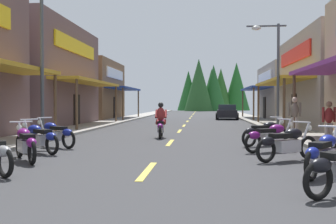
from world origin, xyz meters
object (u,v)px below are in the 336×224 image
object	(u,v)px
motorcycle_parked_right_3	(287,143)
motorcycle_parked_right_4	(271,136)
motorcycle_parked_right_5	(265,132)
motorcycle_parked_left_4	(54,133)
parked_car_curbside	(227,112)
streetlamp_left	(49,40)
motorcycle_parked_left_3	(39,137)
pedestrian_by_shop	(295,114)
motorcycle_parked_left_2	(26,143)
streetlamp_right	(272,61)
pedestrian_browsing	(329,120)
motorcycle_parked_right_2	(324,153)
rider_cruising_lead	(161,123)

from	to	relation	value
motorcycle_parked_right_3	motorcycle_parked_right_4	distance (m)	1.89
motorcycle_parked_right_5	motorcycle_parked_left_4	bearing A→B (deg)	155.62
motorcycle_parked_left_4	parked_car_curbside	xyz separation A→B (m)	(7.41, 23.99, 0.20)
streetlamp_left	motorcycle_parked_left_3	world-z (taller)	streetlamp_left
motorcycle_parked_left_4	parked_car_curbside	bearing A→B (deg)	-77.09
parked_car_curbside	pedestrian_by_shop	bearing A→B (deg)	-171.26
motorcycle_parked_right_3	motorcycle_parked_left_3	distance (m)	7.29
motorcycle_parked_right_5	motorcycle_parked_right_3	bearing A→B (deg)	-123.22
motorcycle_parked_right_5	motorcycle_parked_left_2	size ratio (longest dim) A/B	1.04
motorcycle_parked_left_3	motorcycle_parked_left_2	bearing A→B (deg)	137.33
streetlamp_right	pedestrian_browsing	bearing A→B (deg)	-81.32
motorcycle_parked_left_4	pedestrian_by_shop	bearing A→B (deg)	-123.20
pedestrian_by_shop	motorcycle_parked_left_3	bearing A→B (deg)	127.84
streetlamp_right	parked_car_curbside	xyz separation A→B (m)	(-1.28, 16.23, -3.04)
streetlamp_left	motorcycle_parked_left_2	distance (m)	6.51
streetlamp_left	motorcycle_parked_right_3	size ratio (longest dim) A/B	3.36
streetlamp_right	motorcycle_parked_right_5	world-z (taller)	streetlamp_right
pedestrian_browsing	streetlamp_right	bearing A→B (deg)	167.96
streetlamp_right	parked_car_curbside	world-z (taller)	streetlamp_right
streetlamp_left	parked_car_curbside	bearing A→B (deg)	68.87
pedestrian_by_shop	parked_car_curbside	world-z (taller)	pedestrian_by_shop
motorcycle_parked_right_4	motorcycle_parked_left_2	distance (m)	7.25
streetlamp_left	motorcycle_parked_left_4	size ratio (longest dim) A/B	3.28
motorcycle_parked_left_4	motorcycle_parked_right_2	bearing A→B (deg)	179.21
pedestrian_browsing	motorcycle_parked_left_4	bearing A→B (deg)	-101.64
pedestrian_browsing	parked_car_curbside	bearing A→B (deg)	164.95
motorcycle_parked_right_3	pedestrian_by_shop	size ratio (longest dim) A/B	1.03
motorcycle_parked_right_2	parked_car_curbside	world-z (taller)	parked_car_curbside
motorcycle_parked_right_2	motorcycle_parked_left_4	xyz separation A→B (m)	(-7.62, 4.56, 0.00)
motorcycle_parked_right_2	motorcycle_parked_right_4	bearing A→B (deg)	40.86
streetlamp_right	motorcycle_parked_left_2	world-z (taller)	streetlamp_right
motorcycle_parked_right_4	pedestrian_browsing	size ratio (longest dim) A/B	1.17
motorcycle_parked_right_2	rider_cruising_lead	bearing A→B (deg)	62.07
streetlamp_left	rider_cruising_lead	distance (m)	5.79
pedestrian_by_shop	pedestrian_browsing	world-z (taller)	pedestrian_by_shop
streetlamp_left	streetlamp_right	xyz separation A→B (m)	(9.73, 5.62, -0.32)
pedestrian_browsing	motorcycle_parked_right_5	bearing A→B (deg)	-100.93
streetlamp_right	streetlamp_left	bearing A→B (deg)	-149.98
motorcycle_parked_right_4	pedestrian_browsing	bearing A→B (deg)	9.35
motorcycle_parked_right_3	motorcycle_parked_left_4	distance (m)	7.71
motorcycle_parked_right_4	pedestrian_browsing	world-z (taller)	pedestrian_browsing
rider_cruising_lead	parked_car_curbside	distance (m)	20.36
motorcycle_parked_left_2	motorcycle_parked_left_4	distance (m)	3.15
motorcycle_parked_right_3	parked_car_curbside	world-z (taller)	parked_car_curbside
motorcycle_parked_right_4	motorcycle_parked_left_2	bearing A→B (deg)	168.58
pedestrian_browsing	motorcycle_parked_right_3	bearing A→B (deg)	-50.95
streetlamp_left	pedestrian_browsing	distance (m)	11.14
motorcycle_parked_right_3	rider_cruising_lead	bearing A→B (deg)	89.31
motorcycle_parked_right_3	motorcycle_parked_right_5	distance (m)	3.60
motorcycle_parked_right_3	pedestrian_browsing	distance (m)	4.66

